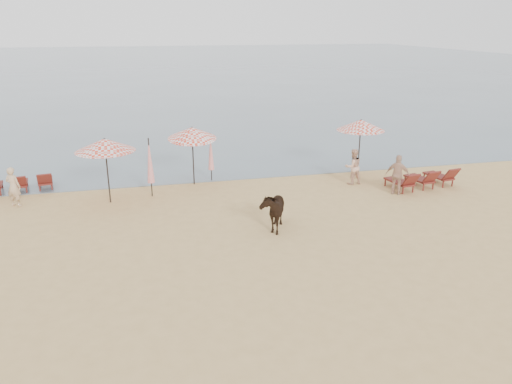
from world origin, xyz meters
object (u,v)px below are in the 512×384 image
umbrella_open_right (361,125)px  beachgoer_right_b (398,175)px  lounger_cluster_left (7,184)px  beachgoer_left (13,187)px  umbrella_open_left_b (192,133)px  umbrella_open_left_a (105,145)px  umbrella_closed_left (150,161)px  cow (272,209)px  lounger_cluster_right (423,178)px  umbrella_closed_right (211,152)px  beachgoer_right_a (353,167)px

umbrella_open_right → beachgoer_right_b: size_ratio=1.58×
lounger_cluster_left → beachgoer_left: bearing=-78.2°
umbrella_open_left_b → umbrella_open_right: (7.68, -0.44, 0.08)m
umbrella_open_left_b → umbrella_open_right: size_ratio=1.01×
umbrella_open_left_a → umbrella_closed_left: bearing=-10.6°
umbrella_open_right → cow: (-5.60, -5.26, -1.69)m
umbrella_open_left_b → beachgoer_right_b: umbrella_open_left_b is taller
umbrella_open_right → cow: bearing=-155.4°
lounger_cluster_left → lounger_cluster_right: bearing=-19.9°
umbrella_closed_left → cow: bearing=-48.3°
umbrella_open_left_a → cow: 7.16m
umbrella_closed_left → cow: 6.03m
umbrella_closed_right → beachgoer_right_b: 8.17m
lounger_cluster_left → lounger_cluster_right: lounger_cluster_right is taller
beachgoer_right_a → cow: bearing=34.1°
umbrella_open_left_b → umbrella_closed_right: umbrella_open_left_b is taller
cow → beachgoer_right_a: size_ratio=1.07×
umbrella_closed_right → beachgoer_right_a: bearing=-17.4°
lounger_cluster_left → beachgoer_right_a: 14.89m
umbrella_closed_right → beachgoer_right_a: 6.38m
lounger_cluster_left → cow: cow is taller
umbrella_open_left_b → umbrella_open_left_a: bearing=-177.5°
cow → umbrella_open_right: bearing=62.6°
umbrella_open_left_b → cow: size_ratio=1.58×
umbrella_open_left_b → beachgoer_right_b: size_ratio=1.59×
lounger_cluster_right → umbrella_closed_left: umbrella_closed_left is taller
umbrella_open_left_a → beachgoer_left: (-3.60, 0.42, -1.57)m
umbrella_open_left_b → umbrella_closed_left: size_ratio=1.09×
umbrella_open_right → beachgoer_left: umbrella_open_right is taller
umbrella_closed_left → umbrella_open_right: bearing=4.7°
lounger_cluster_left → umbrella_closed_right: 8.72m
umbrella_closed_right → umbrella_open_right: bearing=-6.2°
umbrella_closed_left → umbrella_open_left_b: bearing=33.0°
lounger_cluster_left → umbrella_open_left_a: umbrella_open_left_a is taller
beachgoer_left → lounger_cluster_left: bearing=-45.9°
umbrella_open_left_a → umbrella_closed_left: umbrella_open_left_a is taller
umbrella_open_right → umbrella_closed_left: 9.64m
lounger_cluster_right → beachgoer_right_a: size_ratio=1.89×
umbrella_open_right → umbrella_closed_right: size_ratio=1.21×
umbrella_open_left_a → beachgoer_left: bearing=150.5°
beachgoer_right_a → beachgoer_left: bearing=-8.1°
beachgoer_right_b → cow: bearing=58.1°
beachgoer_left → beachgoer_right_b: size_ratio=0.94×
umbrella_open_right → cow: umbrella_open_right is taller
cow → beachgoer_left: beachgoer_left is taller
umbrella_open_left_a → beachgoer_right_b: size_ratio=1.55×
umbrella_open_left_a → umbrella_closed_left: size_ratio=1.06×
lounger_cluster_left → umbrella_open_left_b: bearing=-13.3°
umbrella_open_left_a → umbrella_open_left_b: umbrella_open_left_b is taller
beachgoer_right_b → lounger_cluster_left: bearing=22.9°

